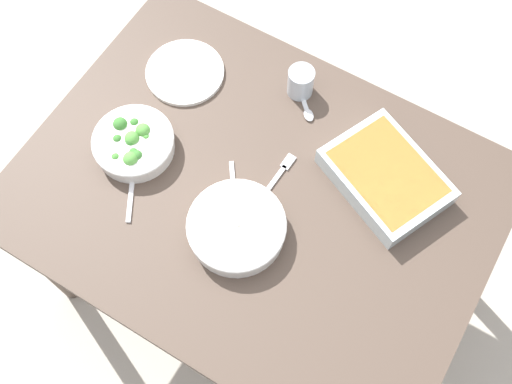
{
  "coord_description": "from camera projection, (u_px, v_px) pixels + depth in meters",
  "views": [
    {
      "loc": [
        -0.33,
        0.55,
        2.17
      ],
      "look_at": [
        0.0,
        0.0,
        0.74
      ],
      "focal_mm": 42.89,
      "sensor_mm": 36.0,
      "label": 1
    }
  ],
  "objects": [
    {
      "name": "spoon_by_stew",
      "position": [
        235.0,
        201.0,
        1.55
      ],
      "size": [
        0.12,
        0.15,
        0.01
      ],
      "color": "silver",
      "rests_on": "dining_table"
    },
    {
      "name": "baking_dish",
      "position": [
        386.0,
        176.0,
        1.55
      ],
      "size": [
        0.36,
        0.32,
        0.06
      ],
      "color": "silver",
      "rests_on": "dining_table"
    },
    {
      "name": "drink_cup",
      "position": [
        301.0,
        83.0,
        1.66
      ],
      "size": [
        0.07,
        0.07,
        0.08
      ],
      "color": "#B2BCC6",
      "rests_on": "dining_table"
    },
    {
      "name": "fork_on_table",
      "position": [
        277.0,
        177.0,
        1.58
      ],
      "size": [
        0.03,
        0.18,
        0.01
      ],
      "color": "silver",
      "rests_on": "dining_table"
    },
    {
      "name": "dining_table",
      "position": [
        256.0,
        206.0,
        1.65
      ],
      "size": [
        1.2,
        0.9,
        0.74
      ],
      "color": "#4C3D33",
      "rests_on": "ground_plane"
    },
    {
      "name": "spoon_spare",
      "position": [
        304.0,
        103.0,
        1.67
      ],
      "size": [
        0.14,
        0.14,
        0.01
      ],
      "color": "silver",
      "rests_on": "dining_table"
    },
    {
      "name": "ground_plane",
      "position": [
        256.0,
        274.0,
        2.24
      ],
      "size": [
        6.0,
        6.0,
        0.0
      ],
      "primitive_type": "plane",
      "color": "#B2A899"
    },
    {
      "name": "broccoli_bowl",
      "position": [
        134.0,
        143.0,
        1.59
      ],
      "size": [
        0.22,
        0.22,
        0.07
      ],
      "color": "silver",
      "rests_on": "dining_table"
    },
    {
      "name": "spoon_by_broccoli",
      "position": [
        132.0,
        181.0,
        1.57
      ],
      "size": [
        0.1,
        0.16,
        0.01
      ],
      "color": "silver",
      "rests_on": "dining_table"
    },
    {
      "name": "stew_bowl",
      "position": [
        237.0,
        228.0,
        1.49
      ],
      "size": [
        0.25,
        0.25,
        0.06
      ],
      "color": "silver",
      "rests_on": "dining_table"
    },
    {
      "name": "side_plate",
      "position": [
        185.0,
        72.0,
        1.71
      ],
      "size": [
        0.22,
        0.22,
        0.01
      ],
      "primitive_type": "cylinder",
      "color": "white",
      "rests_on": "dining_table"
    }
  ]
}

